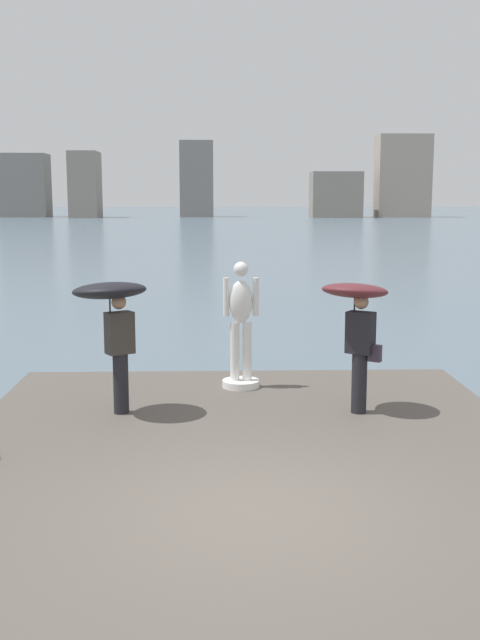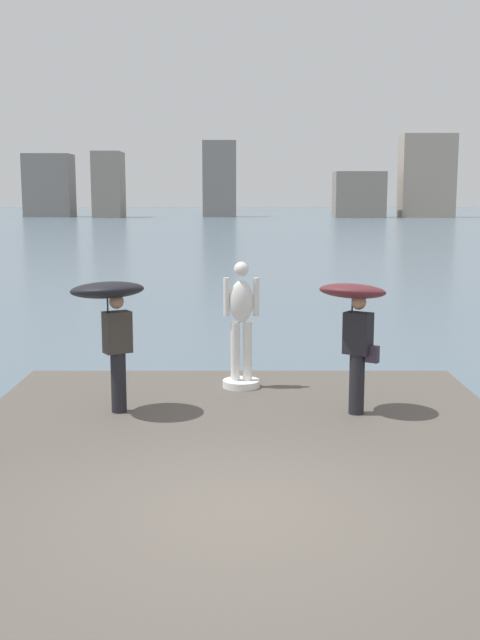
% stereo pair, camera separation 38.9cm
% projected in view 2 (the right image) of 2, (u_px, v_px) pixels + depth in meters
% --- Properties ---
extents(ground_plane, '(400.00, 400.00, 0.00)m').
position_uv_depth(ground_plane, '(240.00, 253.00, 47.26)').
color(ground_plane, slate).
extents(pier, '(7.45, 9.12, 0.40)m').
position_uv_depth(pier, '(240.00, 472.00, 9.29)').
color(pier, '#564F47').
rests_on(pier, ground).
extents(statue_white_figure, '(0.61, 0.61, 2.07)m').
position_uv_depth(statue_white_figure, '(241.00, 331.00, 12.45)').
color(statue_white_figure, white).
rests_on(statue_white_figure, pier).
extents(onlooker_left, '(1.44, 1.44, 1.96)m').
position_uv_depth(onlooker_left, '(110.00, 308.00, 10.88)').
color(onlooker_left, black).
rests_on(onlooker_left, pier).
extents(onlooker_right, '(1.32, 1.33, 1.93)m').
position_uv_depth(onlooker_right, '(355.00, 313.00, 10.89)').
color(onlooker_right, black).
rests_on(onlooker_right, pier).
extents(distant_skyline, '(70.14, 9.45, 13.27)m').
position_uv_depth(distant_skyline, '(246.00, 183.00, 124.88)').
color(distant_skyline, gray).
rests_on(distant_skyline, ground).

